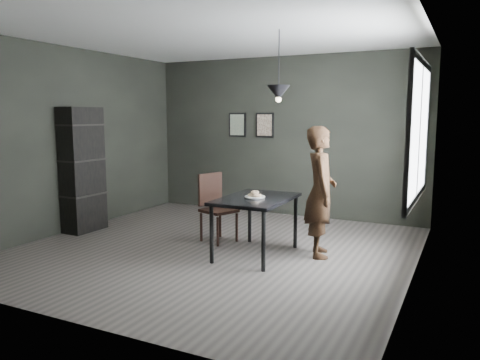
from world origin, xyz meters
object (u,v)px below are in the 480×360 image
at_px(woman, 320,192).
at_px(pendant_lamp, 279,93).
at_px(cafe_table, 256,203).
at_px(white_plate, 255,197).
at_px(shelf_unit, 82,170).
at_px(wood_chair, 215,203).

height_order(woman, pendant_lamp, pendant_lamp).
xyz_separation_m(cafe_table, white_plate, (-0.00, -0.03, 0.08)).
height_order(white_plate, shelf_unit, shelf_unit).
distance_m(woman, wood_chair, 1.57).
height_order(wood_chair, shelf_unit, shelf_unit).
xyz_separation_m(woman, shelf_unit, (-3.65, -0.35, 0.13)).
bearing_deg(white_plate, shelf_unit, 179.43).
distance_m(cafe_table, pendant_lamp, 1.41).
distance_m(woman, pendant_lamp, 1.34).
bearing_deg(wood_chair, pendant_lamp, 4.76).
xyz_separation_m(cafe_table, pendant_lamp, (0.25, 0.10, 1.38)).
height_order(white_plate, pendant_lamp, pendant_lamp).
height_order(white_plate, woman, woman).
bearing_deg(wood_chair, cafe_table, -5.56).
distance_m(white_plate, pendant_lamp, 1.33).
bearing_deg(woman, pendant_lamp, 96.24).
xyz_separation_m(cafe_table, wood_chair, (-0.82, 0.39, -0.12)).
xyz_separation_m(cafe_table, shelf_unit, (-2.92, -0.00, 0.28)).
bearing_deg(wood_chair, white_plate, -7.39).
bearing_deg(white_plate, woman, 27.63).
relative_size(white_plate, wood_chair, 0.24).
distance_m(cafe_table, wood_chair, 0.92).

